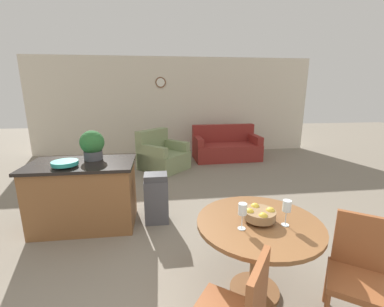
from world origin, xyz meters
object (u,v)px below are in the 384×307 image
Objects in this scene: potted_plant at (92,145)px; fruit_bowl at (260,214)px; wine_glass_right at (287,207)px; teal_bowl at (65,163)px; couch at (226,148)px; kitchen_island at (84,195)px; dining_chair_near_right at (359,269)px; armchair at (162,156)px; trash_bin at (156,198)px; wine_glass_left at (243,210)px; dining_table at (258,238)px.

fruit_bowl is at bearing -42.90° from potted_plant.
teal_bowl is (-2.19, 1.38, 0.05)m from wine_glass_right.
couch is (2.65, 3.04, -0.80)m from potted_plant.
kitchen_island is 0.77× the size of couch.
teal_bowl is at bearing 147.02° from fruit_bowl.
fruit_bowl is 2.38m from potted_plant.
dining_chair_near_right reaches higher than couch.
teal_bowl is at bearing -159.94° from armchair.
trash_bin is at bearing -13.68° from dining_chair_near_right.
potted_plant is (-1.55, 1.71, 0.21)m from wine_glass_left.
armchair is at bearing 68.14° from potted_plant.
wine_glass_right reaches higher than armchair.
dining_chair_near_right is 3.99× the size of wine_glass_right.
potted_plant is 4.11m from couch.
wine_glass_right is at bearing -32.28° from teal_bowl.
kitchen_island is 4.31× the size of teal_bowl.
wine_glass_right is 0.56× the size of potted_plant.
wine_glass_left reaches higher than kitchen_island.
fruit_bowl is 0.21× the size of armchair.
teal_bowl reaches higher than wine_glass_right.
armchair is (-0.79, 3.95, -0.49)m from fruit_bowl.
wine_glass_right reaches higher than kitchen_island.
fruit_bowl is 2.38m from teal_bowl.
trash_bin is at bearing -0.89° from kitchen_island.
kitchen_island is at bearing 179.11° from trash_bin.
fruit_bowl is at bearing 155.69° from wine_glass_right.
trash_bin is (0.96, -0.01, -0.10)m from kitchen_island.
dining_table is at bearing -103.40° from couch.
armchair is at bearing 87.55° from trash_bin.
wine_glass_left is 0.56× the size of potted_plant.
dining_table is 1.72m from trash_bin.
teal_bowl reaches higher than dining_table.
dining_table is at bearing -38.16° from kitchen_island.
wine_glass_left is 2.28m from teal_bowl.
wine_glass_left is (-0.19, -0.10, 0.10)m from fruit_bowl.
teal_bowl reaches higher than trash_bin.
dining_chair_near_right is at bearing -39.79° from potted_plant.
dining_table is 3.43× the size of teal_bowl.
fruit_bowl is (-0.67, 0.39, 0.31)m from dining_chair_near_right.
armchair is (1.06, 2.49, -0.15)m from kitchen_island.
teal_bowl is 1.25m from trash_bin.
wine_glass_right is (0.38, 0.01, 0.00)m from wine_glass_left.
wine_glass_left is 1.00× the size of wine_glass_right.
dining_chair_near_right is 3.13m from kitchen_island.
trash_bin is 0.55× the size of armchair.
potted_plant reaches higher than teal_bowl.
wine_glass_right is 0.17× the size of armchair.
dining_table is 0.61× the size of couch.
kitchen_island is (-1.86, 1.46, -0.11)m from dining_table.
dining_chair_near_right is at bearing -18.87° from wine_glass_left.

